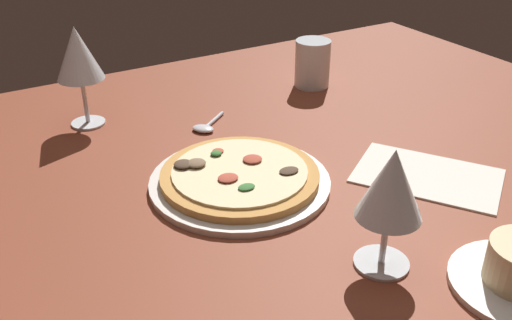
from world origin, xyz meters
TOP-DOWN VIEW (x-y plane):
  - dining_table at (0.00, 0.00)cm, footprint 150.00×110.00cm
  - pizza_main at (6.56, 1.47)cm, footprint 27.18×27.18cm
  - wine_glass_far at (0.69, 26.54)cm, footprint 7.90×7.90cm
  - wine_glass_near at (19.99, -31.41)cm, footprint 8.29×8.29cm
  - water_glass at (-26.32, -26.21)cm, footprint 7.32×7.32cm
  - paper_menu at (-19.60, 14.10)cm, footprint 23.59×25.66cm
  - spoon at (2.45, -18.53)cm, footprint 8.62×7.30cm

SIDE VIEW (x-z plane):
  - dining_table at x=0.00cm, z-range 0.00..4.00cm
  - paper_menu at x=-19.60cm, z-range 4.00..4.30cm
  - spoon at x=2.45cm, z-range 3.96..4.96cm
  - pizza_main at x=6.56cm, z-range 3.51..6.89cm
  - water_glass at x=-26.32cm, z-range 3.47..13.28cm
  - wine_glass_far at x=0.69cm, z-range 7.13..22.97cm
  - wine_glass_near at x=19.99cm, z-range 7.95..26.08cm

